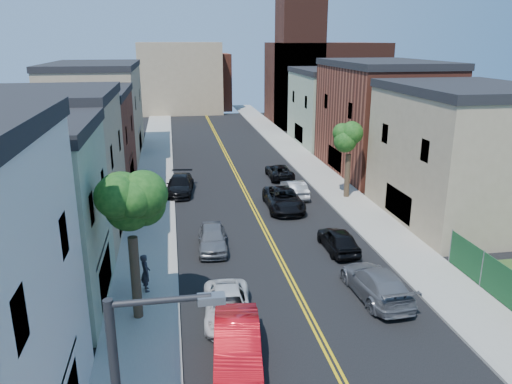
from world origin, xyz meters
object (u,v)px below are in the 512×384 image
red_sedan (237,344)px  black_suv_lane (284,199)px  black_car_left (180,185)px  silver_car_right (294,189)px  dark_car_right_far (279,171)px  black_car_right (338,240)px  grey_car_left (212,238)px  pedestrian_left (145,273)px  white_pickup (228,306)px  grey_car_right (376,283)px

red_sedan → black_suv_lane: 19.16m
black_car_left → silver_car_right: bearing=-8.6°
dark_car_right_far → black_car_right: bearing=90.7°
grey_car_left → black_car_right: (7.60, -1.50, -0.02)m
red_sedan → grey_car_left: size_ratio=1.19×
black_car_right → pedestrian_left: size_ratio=2.14×
white_pickup → black_car_right: (7.60, 6.62, 0.07)m
grey_car_right → silver_car_right: grey_car_right is taller
grey_car_left → silver_car_right: grey_car_left is taller
grey_car_left → red_sedan: bearing=-86.5°
silver_car_right → dark_car_right_far: silver_car_right is taller
grey_car_right → pedestrian_left: 11.67m
black_car_left → red_sedan: bearing=-79.2°
dark_car_right_far → pedestrian_left: bearing=61.5°
grey_car_left → dark_car_right_far: size_ratio=0.94×
dark_car_right_far → black_suv_lane: (-1.58, -8.76, 0.14)m
white_pickup → grey_car_right: size_ratio=0.88×
white_pickup → black_suv_lane: bearing=71.7°
black_car_right → dark_car_right_far: (0.00, 17.01, -0.08)m
silver_car_right → white_pickup: bearing=65.8°
dark_car_right_far → black_suv_lane: bearing=80.5°
black_car_right → red_sedan: bearing=51.9°
red_sedan → silver_car_right: red_sedan is taller
red_sedan → black_car_right: size_ratio=1.23×
black_car_left → black_suv_lane: bearing=-28.4°
black_car_left → dark_car_right_far: black_car_left is taller
grey_car_left → black_car_left: black_car_left is taller
dark_car_right_far → black_car_left: bearing=20.4°
white_pickup → grey_car_left: bearing=93.8°
grey_car_right → silver_car_right: size_ratio=1.27×
grey_car_left → pedestrian_left: 6.28m
red_sedan → black_car_right: (7.60, 9.94, -0.14)m
dark_car_right_far → pedestrian_left: pedestrian_left is taller
grey_car_right → silver_car_right: bearing=-93.0°
white_pickup → pedestrian_left: bearing=144.3°
black_car_right → dark_car_right_far: bearing=-90.7°
dark_car_right_far → black_suv_lane: size_ratio=0.82×
red_sedan → black_car_right: bearing=58.8°
red_sedan → black_car_left: size_ratio=1.00×
dark_car_right_far → black_suv_lane: black_suv_lane is taller
pedestrian_left → grey_car_left: bearing=-49.8°
black_suv_lane → silver_car_right: bearing=63.1°
white_pickup → pedestrian_left: pedestrian_left is taller
black_car_left → black_suv_lane: 9.44m
black_suv_lane → pedestrian_left: pedestrian_left is taller
white_pickup → black_car_left: bearing=98.6°
silver_car_right → dark_car_right_far: 5.88m
silver_car_right → pedestrian_left: size_ratio=2.13×
black_car_right → black_suv_lane: black_suv_lane is taller
grey_car_right → black_car_right: size_ratio=1.26×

